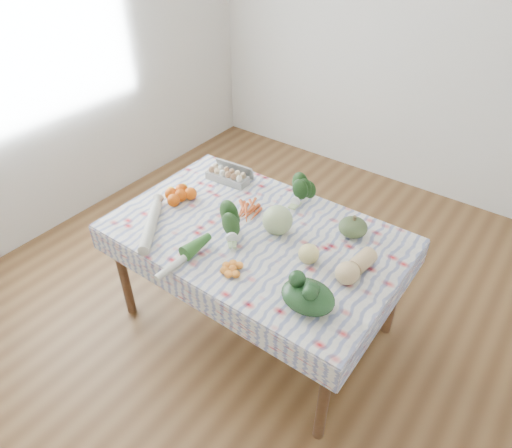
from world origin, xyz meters
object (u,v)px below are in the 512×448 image
grapefruit (309,254)px  dining_table (256,243)px  butternut_squash (356,265)px  egg_carton (227,176)px  kabocha_squash (353,227)px  cabbage (277,220)px

grapefruit → dining_table: bearing=173.9°
grapefruit → butternut_squash: bearing=14.4°
dining_table → grapefruit: bearing=-6.1°
butternut_squash → egg_carton: bearing=171.2°
egg_carton → kabocha_squash: (0.93, -0.02, 0.02)m
dining_table → cabbage: size_ratio=9.27×
egg_carton → butternut_squash: 1.13m
cabbage → grapefruit: size_ratio=1.56×
kabocha_squash → butternut_squash: butternut_squash is taller
egg_carton → butternut_squash: bearing=-20.6°
dining_table → kabocha_squash: kabocha_squash is taller
kabocha_squash → cabbage: bearing=-146.6°
kabocha_squash → cabbage: size_ratio=0.95×
cabbage → grapefruit: cabbage is taller
cabbage → butternut_squash: 0.52m
kabocha_squash → grapefruit: bearing=-103.3°
cabbage → butternut_squash: (0.51, -0.05, -0.02)m
egg_carton → grapefruit: bearing=-28.2°
egg_carton → grapefruit: grapefruit is taller
butternut_squash → grapefruit: (-0.24, -0.06, -0.01)m
kabocha_squash → butternut_squash: 0.33m
dining_table → kabocha_squash: bearing=34.0°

